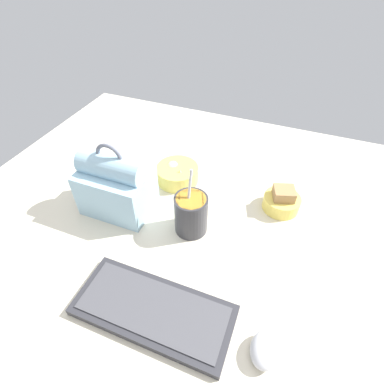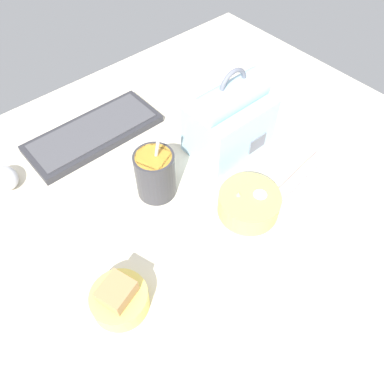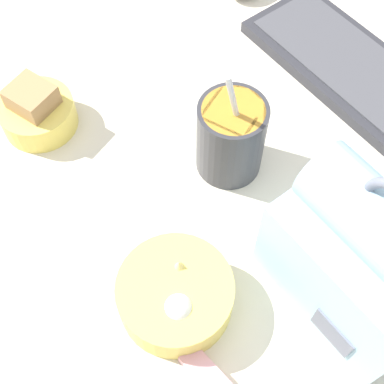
{
  "view_description": "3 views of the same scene",
  "coord_description": "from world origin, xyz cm",
  "px_view_note": "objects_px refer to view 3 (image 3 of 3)",
  "views": [
    {
      "loc": [
        -18.09,
        55.87,
        63.31
      ],
      "look_at": [
        4.23,
        -0.92,
        7.0
      ],
      "focal_mm": 28.0,
      "sensor_mm": 36.0,
      "label": 1
    },
    {
      "loc": [
        -26.81,
        -36.67,
        67.42
      ],
      "look_at": [
        4.23,
        -0.92,
        7.0
      ],
      "focal_mm": 35.0,
      "sensor_mm": 36.0,
      "label": 2
    },
    {
      "loc": [
        29.47,
        -20.25,
        61.37
      ],
      "look_at": [
        4.23,
        -0.92,
        7.0
      ],
      "focal_mm": 50.0,
      "sensor_mm": 36.0,
      "label": 3
    }
  ],
  "objects_px": {
    "soup_cup": "(231,137)",
    "bento_bowl_sandwich": "(37,111)",
    "bento_bowl_snacks": "(176,294)",
    "keyboard": "(350,68)",
    "lunch_bag": "(366,257)"
  },
  "relations": [
    {
      "from": "soup_cup",
      "to": "bento_bowl_sandwich",
      "type": "relative_size",
      "value": 1.8
    },
    {
      "from": "bento_bowl_sandwich",
      "to": "soup_cup",
      "type": "bearing_deg",
      "value": 38.32
    },
    {
      "from": "bento_bowl_sandwich",
      "to": "bento_bowl_snacks",
      "type": "distance_m",
      "value": 0.32
    },
    {
      "from": "soup_cup",
      "to": "bento_bowl_snacks",
      "type": "distance_m",
      "value": 0.21
    },
    {
      "from": "keyboard",
      "to": "lunch_bag",
      "type": "distance_m",
      "value": 0.34
    },
    {
      "from": "keyboard",
      "to": "bento_bowl_sandwich",
      "type": "xyz_separation_m",
      "value": [
        -0.19,
        -0.41,
        0.02
      ]
    },
    {
      "from": "lunch_bag",
      "to": "soup_cup",
      "type": "height_order",
      "value": "lunch_bag"
    },
    {
      "from": "bento_bowl_sandwich",
      "to": "bento_bowl_snacks",
      "type": "relative_size",
      "value": 0.79
    },
    {
      "from": "keyboard",
      "to": "lunch_bag",
      "type": "relative_size",
      "value": 1.55
    },
    {
      "from": "soup_cup",
      "to": "bento_bowl_snacks",
      "type": "relative_size",
      "value": 1.42
    },
    {
      "from": "soup_cup",
      "to": "keyboard",
      "type": "bearing_deg",
      "value": 93.61
    },
    {
      "from": "lunch_bag",
      "to": "bento_bowl_snacks",
      "type": "xyz_separation_m",
      "value": [
        -0.1,
        -0.17,
        -0.06
      ]
    },
    {
      "from": "soup_cup",
      "to": "bento_bowl_snacks",
      "type": "bearing_deg",
      "value": -56.45
    },
    {
      "from": "lunch_bag",
      "to": "soup_cup",
      "type": "distance_m",
      "value": 0.22
    },
    {
      "from": "keyboard",
      "to": "soup_cup",
      "type": "relative_size",
      "value": 1.8
    }
  ]
}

